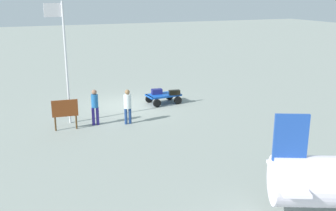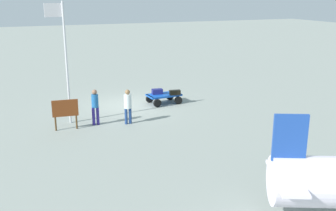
# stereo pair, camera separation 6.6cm
# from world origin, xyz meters

# --- Properties ---
(ground_plane) EXTENTS (120.00, 120.00, 0.00)m
(ground_plane) POSITION_xyz_m (0.00, 0.00, 0.00)
(ground_plane) COLOR gray
(luggage_cart) EXTENTS (1.95, 1.30, 0.54)m
(luggage_cart) POSITION_xyz_m (-2.04, 0.37, 0.41)
(luggage_cart) COLOR #1247AA
(luggage_cart) RESTS_ON ground
(suitcase_tan) EXTENTS (0.63, 0.39, 0.29)m
(suitcase_tan) POSITION_xyz_m (-1.72, 0.21, 0.69)
(suitcase_tan) COLOR navy
(suitcase_tan) RESTS_ON luggage_cart
(suitcase_olive) EXTENTS (0.65, 0.38, 0.26)m
(suitcase_olive) POSITION_xyz_m (-2.58, 0.73, 0.67)
(suitcase_olive) COLOR black
(suitcase_olive) RESTS_ON luggage_cart
(worker_lead) EXTENTS (0.34, 0.34, 1.73)m
(worker_lead) POSITION_xyz_m (2.35, 2.70, 1.01)
(worker_lead) COLOR navy
(worker_lead) RESTS_ON ground
(worker_trailing) EXTENTS (0.36, 0.36, 1.69)m
(worker_trailing) POSITION_xyz_m (0.87, 3.12, 0.99)
(worker_trailing) COLOR navy
(worker_trailing) RESTS_ON ground
(flagpole) EXTENTS (0.87, 0.10, 5.74)m
(flagpole) POSITION_xyz_m (3.51, 1.91, 3.35)
(flagpole) COLOR silver
(flagpole) RESTS_ON ground
(signboard) EXTENTS (1.17, 0.17, 1.42)m
(signboard) POSITION_xyz_m (3.76, 2.88, 0.94)
(signboard) COLOR #4C3319
(signboard) RESTS_ON ground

